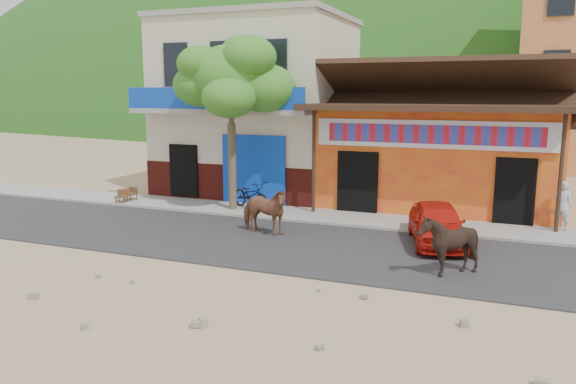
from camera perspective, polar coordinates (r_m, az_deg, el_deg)
name	(u,v)px	position (r m, az deg, el deg)	size (l,w,h in m)	color
ground	(296,277)	(13.03, 0.79, -8.66)	(120.00, 120.00, 0.00)	#9E825B
road	(329,249)	(15.28, 4.16, -5.75)	(60.00, 5.00, 0.04)	#28282B
sidewalk	(361,220)	(18.53, 7.44, -2.84)	(60.00, 2.00, 0.12)	gray
dance_club	(441,157)	(21.78, 15.30, 3.48)	(8.00, 6.00, 3.60)	orange
cafe_building	(259,109)	(23.69, -3.01, 8.46)	(7.00, 6.00, 7.00)	beige
hillside	(483,32)	(82.01, 19.24, 15.09)	(100.00, 40.00, 24.00)	#194C14
tree	(231,123)	(19.55, -5.77, 6.94)	(3.00, 3.00, 6.00)	#2D721E
cow_tan	(264,211)	(16.54, -2.47, -1.92)	(0.76, 1.66, 1.40)	brown
cow_dark	(448,245)	(13.37, 15.97, -5.15)	(1.16, 1.31, 1.44)	black
red_car	(437,223)	(16.04, 14.90, -3.08)	(1.38, 3.42, 1.17)	red
scooter	(251,195)	(19.78, -3.80, -0.31)	(0.66, 1.88, 0.99)	black
pedestrian	(562,205)	(18.59, 26.11, -1.23)	(0.54, 0.36, 1.49)	silver
cafe_chair_left	(121,191)	(21.81, -16.58, 0.12)	(0.41, 0.41, 0.87)	#50351A
cafe_chair_right	(130,188)	(22.21, -15.76, 0.36)	(0.42, 0.42, 0.89)	#452417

